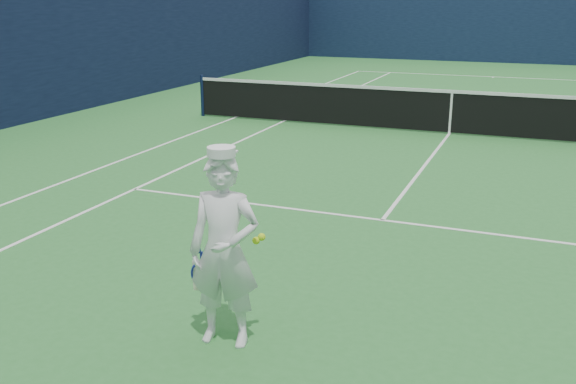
% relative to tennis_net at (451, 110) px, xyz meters
% --- Properties ---
extents(ground, '(80.00, 80.00, 0.00)m').
position_rel_tennis_net_xyz_m(ground, '(0.00, 0.00, -0.55)').
color(ground, '#2B7230').
rests_on(ground, ground).
extents(court_markings, '(11.03, 23.83, 0.01)m').
position_rel_tennis_net_xyz_m(court_markings, '(0.00, 0.00, -0.55)').
color(court_markings, white).
rests_on(court_markings, ground).
extents(windscreen_fence, '(20.12, 36.12, 4.00)m').
position_rel_tennis_net_xyz_m(windscreen_fence, '(0.00, 0.00, 1.45)').
color(windscreen_fence, '#0F1B38').
rests_on(windscreen_fence, ground).
extents(tennis_net, '(12.88, 0.09, 1.07)m').
position_rel_tennis_net_xyz_m(tennis_net, '(0.00, 0.00, 0.00)').
color(tennis_net, '#141E4C').
rests_on(tennis_net, ground).
extents(tennis_player, '(0.80, 0.50, 1.81)m').
position_rel_tennis_net_xyz_m(tennis_player, '(-0.53, -10.14, 0.33)').
color(tennis_player, white).
rests_on(tennis_player, ground).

